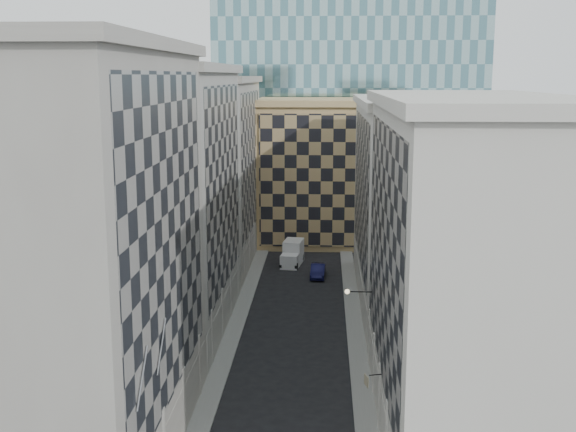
% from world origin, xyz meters
% --- Properties ---
extents(sidewalk_west, '(1.50, 100.00, 0.15)m').
position_xyz_m(sidewalk_west, '(-5.25, 30.00, 0.07)').
color(sidewalk_west, gray).
rests_on(sidewalk_west, ground).
extents(sidewalk_east, '(1.50, 100.00, 0.15)m').
position_xyz_m(sidewalk_east, '(5.25, 30.00, 0.07)').
color(sidewalk_east, gray).
rests_on(sidewalk_east, ground).
extents(bldg_left_a, '(10.80, 22.80, 23.70)m').
position_xyz_m(bldg_left_a, '(-10.88, 11.00, 11.82)').
color(bldg_left_a, gray).
rests_on(bldg_left_a, ground).
extents(bldg_left_b, '(10.80, 22.80, 22.70)m').
position_xyz_m(bldg_left_b, '(-10.88, 33.00, 11.32)').
color(bldg_left_b, '#9C9991').
rests_on(bldg_left_b, ground).
extents(bldg_left_c, '(10.80, 22.80, 21.70)m').
position_xyz_m(bldg_left_c, '(-10.88, 55.00, 10.83)').
color(bldg_left_c, gray).
rests_on(bldg_left_c, ground).
extents(bldg_right_a, '(10.80, 26.80, 20.70)m').
position_xyz_m(bldg_right_a, '(10.88, 15.00, 10.32)').
color(bldg_right_a, beige).
rests_on(bldg_right_a, ground).
extents(bldg_right_b, '(10.80, 28.80, 19.70)m').
position_xyz_m(bldg_right_b, '(10.89, 42.00, 9.85)').
color(bldg_right_b, beige).
rests_on(bldg_right_b, ground).
extents(tan_block, '(16.80, 14.80, 18.80)m').
position_xyz_m(tan_block, '(2.00, 67.90, 9.44)').
color(tan_block, tan).
rests_on(tan_block, ground).
extents(church_tower, '(7.20, 7.20, 51.50)m').
position_xyz_m(church_tower, '(0.00, 82.00, 26.95)').
color(church_tower, '#2D2923').
rests_on(church_tower, ground).
extents(flagpoles_left, '(0.10, 6.33, 2.33)m').
position_xyz_m(flagpoles_left, '(-5.90, 6.00, 8.00)').
color(flagpoles_left, gray).
rests_on(flagpoles_left, ground).
extents(bracket_lamp, '(1.98, 0.36, 0.36)m').
position_xyz_m(bracket_lamp, '(4.38, 24.00, 6.20)').
color(bracket_lamp, black).
rests_on(bracket_lamp, ground).
extents(box_truck, '(2.71, 5.25, 2.76)m').
position_xyz_m(box_truck, '(-1.21, 54.93, 1.20)').
color(box_truck, silver).
rests_on(box_truck, ground).
extents(dark_car, '(1.71, 4.46, 1.45)m').
position_xyz_m(dark_car, '(1.83, 49.55, 0.72)').
color(dark_car, '#10103A').
rests_on(dark_car, ground).
extents(shop_sign, '(1.01, 0.66, 0.75)m').
position_xyz_m(shop_sign, '(5.13, 13.73, 3.84)').
color(shop_sign, black).
rests_on(shop_sign, ground).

